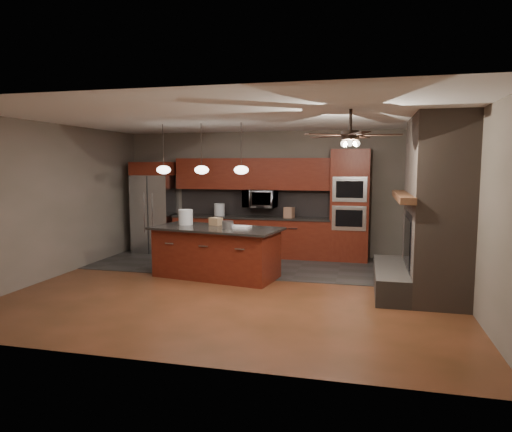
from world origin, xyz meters
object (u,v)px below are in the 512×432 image
(kitchen_island, at_px, (216,252))
(cardboard_box, at_px, (216,221))
(paint_tray, at_px, (239,227))
(counter_box, at_px, (289,212))
(paint_can, at_px, (228,225))
(microwave, at_px, (260,199))
(refrigerator, at_px, (155,207))
(counter_bucket, at_px, (219,210))
(white_bucket, at_px, (186,217))
(oven_tower, at_px, (350,205))

(kitchen_island, relative_size, cardboard_box, 11.25)
(paint_tray, bearing_deg, counter_box, 77.77)
(paint_can, xyz_separation_m, cardboard_box, (-0.36, 0.39, 0.00))
(microwave, distance_m, refrigerator, 2.53)
(paint_can, bearing_deg, refrigerator, 139.37)
(microwave, height_order, counter_bucket, microwave)
(microwave, xyz_separation_m, white_bucket, (-1.02, -1.89, -0.24))
(cardboard_box, height_order, counter_box, counter_box)
(oven_tower, xyz_separation_m, paint_can, (-2.06, -2.16, -0.20))
(refrigerator, distance_m, counter_box, 3.19)
(refrigerator, xyz_separation_m, paint_can, (2.44, -2.09, -0.07))
(paint_can, distance_m, cardboard_box, 0.53)
(microwave, height_order, cardboard_box, microwave)
(paint_tray, distance_m, counter_bucket, 2.31)
(white_bucket, height_order, paint_tray, white_bucket)
(kitchen_island, distance_m, counter_box, 2.33)
(counter_box, bearing_deg, counter_bucket, -166.53)
(oven_tower, distance_m, paint_can, 2.99)
(refrigerator, relative_size, counter_bucket, 7.75)
(microwave, height_order, kitchen_island, microwave)
(microwave, distance_m, counter_bucket, 0.98)
(refrigerator, xyz_separation_m, counter_box, (3.19, 0.03, -0.04))
(refrigerator, height_order, counter_box, refrigerator)
(microwave, bearing_deg, white_bucket, -118.20)
(paint_tray, relative_size, counter_box, 1.75)
(paint_tray, bearing_deg, refrigerator, 146.65)
(kitchen_island, xyz_separation_m, counter_box, (1.01, 2.02, 0.55))
(oven_tower, height_order, kitchen_island, oven_tower)
(paint_tray, bearing_deg, counter_bucket, 120.68)
(refrigerator, distance_m, counter_bucket, 1.57)
(microwave, distance_m, paint_can, 2.24)
(white_bucket, distance_m, cardboard_box, 0.59)
(oven_tower, relative_size, white_bucket, 8.24)
(counter_bucket, distance_m, counter_box, 1.62)
(white_bucket, height_order, paint_can, white_bucket)
(paint_can, relative_size, counter_box, 0.91)
(oven_tower, xyz_separation_m, refrigerator, (-4.49, -0.07, -0.13))
(oven_tower, xyz_separation_m, white_bucket, (-2.99, -1.84, -0.13))
(refrigerator, height_order, white_bucket, refrigerator)
(counter_box, bearing_deg, cardboard_box, -107.55)
(oven_tower, relative_size, refrigerator, 1.12)
(paint_tray, relative_size, counter_bucket, 1.45)
(microwave, xyz_separation_m, counter_bucket, (-0.95, -0.05, -0.26))
(paint_can, distance_m, counter_bucket, 2.34)
(refrigerator, distance_m, paint_tray, 3.28)
(kitchen_island, xyz_separation_m, paint_tray, (0.44, 0.01, 0.48))
(paint_can, distance_m, paint_tray, 0.22)
(refrigerator, bearing_deg, counter_box, 0.56)
(counter_bucket, bearing_deg, paint_can, -68.27)
(refrigerator, xyz_separation_m, white_bucket, (1.50, -1.76, 0.01))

